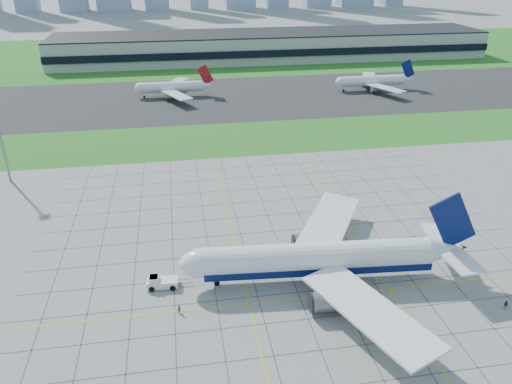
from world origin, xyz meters
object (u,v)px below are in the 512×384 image
Objects in this scene: crew_near at (179,309)px; distant_jet_2 at (373,81)px; crew_far at (506,305)px; airliner at (320,259)px; pushback_tug at (161,282)px; distant_jet_1 at (173,87)px.

distant_jet_2 is at bearing -2.89° from crew_near.
airliner is at bearing -153.17° from crew_far.
crew_near is at bearing -64.54° from pushback_tug.
airliner is 35.72× the size of crew_far.
airliner reaches higher than distant_jet_1.
crew_near is 0.04× the size of distant_jet_1.
distant_jet_1 is at bearing 92.46° from pushback_tug.
airliner is 1.41× the size of distant_jet_2.
crew_near is 0.04× the size of distant_jet_2.
distant_jet_2 is (94.41, -3.77, 0.00)m from distant_jet_1.
crew_near is 1.07× the size of crew_far.
airliner is 29.17m from crew_near.
airliner is 6.61× the size of pushback_tug.
pushback_tug is (-31.62, 2.94, -4.00)m from airliner.
pushback_tug is at bearing -144.17° from crew_far.
airliner reaches higher than crew_far.
airliner reaches higher than distant_jet_2.
crew_near is (3.33, -8.66, -0.22)m from pushback_tug.
distant_jet_2 reaches higher than crew_near.
pushback_tug reaches higher than crew_far.
distant_jet_1 is (-26.67, 147.28, -0.64)m from airliner.
distant_jet_1 is (4.95, 144.34, 3.37)m from pushback_tug.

